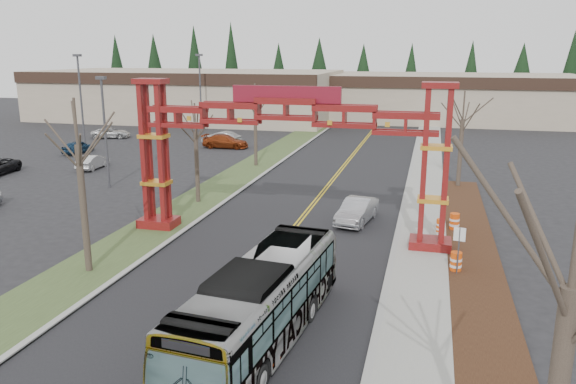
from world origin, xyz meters
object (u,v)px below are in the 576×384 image
(transit_bus, at_px, (261,303))
(barrel_north, at_px, (454,222))
(retail_building_west, at_px, (189,95))
(retail_building_east, at_px, (448,97))
(parked_car_near_b, at_px, (92,162))
(light_pole_far, at_px, (200,87))
(silver_sedan, at_px, (357,211))
(parked_car_far_b, at_px, (111,133))
(parked_car_mid_a, at_px, (225,141))
(parked_car_far_a, at_px, (221,138))
(gateway_arch, at_px, (286,134))
(barrel_south, at_px, (456,262))
(barrel_mid, at_px, (440,226))
(light_pole_near, at_px, (105,124))
(bare_tree_median_far, at_px, (255,107))
(light_pole_mid, at_px, (81,94))
(street_sign, at_px, (459,241))
(bare_tree_median_near, at_px, (78,146))
(parked_car_mid_b, at_px, (78,147))
(bare_tree_right_near, at_px, (571,291))
(bare_tree_right_far, at_px, (463,120))
(bare_tree_median_mid, at_px, (196,133))

(transit_bus, xyz_separation_m, barrel_north, (7.25, 15.51, -1.02))
(retail_building_west, distance_m, retail_building_east, 40.79)
(parked_car_near_b, distance_m, light_pole_far, 25.68)
(silver_sedan, bearing_deg, parked_car_far_b, 150.63)
(parked_car_mid_a, height_order, parked_car_far_a, parked_car_far_a)
(silver_sedan, bearing_deg, gateway_arch, -121.61)
(parked_car_mid_a, xyz_separation_m, barrel_south, (23.56, -31.34, -0.22))
(light_pole_far, height_order, barrel_mid, light_pole_far)
(parked_car_near_b, bearing_deg, light_pole_far, -94.65)
(retail_building_east, xyz_separation_m, parked_car_far_b, (-40.69, -30.15, -2.87))
(silver_sedan, distance_m, light_pole_near, 21.07)
(bare_tree_median_far, bearing_deg, light_pole_mid, 164.56)
(parked_car_mid_a, bearing_deg, barrel_mid, -139.91)
(street_sign, bearing_deg, bare_tree_median_near, -167.32)
(parked_car_mid_a, relative_size, barrel_north, 4.73)
(bare_tree_median_near, distance_m, barrel_mid, 20.30)
(retail_building_west, bearing_deg, barrel_mid, -52.91)
(gateway_arch, relative_size, parked_car_mid_b, 4.56)
(bare_tree_right_near, height_order, bare_tree_right_far, bare_tree_right_near)
(bare_tree_median_far, bearing_deg, transit_bus, -72.09)
(barrel_mid, bearing_deg, bare_tree_median_mid, 169.65)
(retail_building_west, distance_m, transit_bus, 73.17)
(parked_car_far_b, height_order, barrel_north, parked_car_far_b)
(bare_tree_right_near, bearing_deg, barrel_north, 91.51)
(retail_building_west, height_order, barrel_south, retail_building_west)
(parked_car_mid_b, relative_size, light_pole_near, 0.47)
(transit_bus, height_order, bare_tree_right_near, bare_tree_right_near)
(light_pole_near, bearing_deg, parked_car_mid_a, 83.40)
(gateway_arch, height_order, light_pole_near, gateway_arch)
(gateway_arch, bearing_deg, parked_car_mid_b, 142.86)
(gateway_arch, bearing_deg, light_pole_far, 118.93)
(gateway_arch, relative_size, parked_car_near_b, 4.64)
(retail_building_west, xyz_separation_m, parked_car_far_b, (-0.69, -22.16, -3.12))
(parked_car_mid_a, distance_m, parked_car_mid_b, 15.50)
(barrel_north, bearing_deg, parked_car_mid_b, 154.91)
(gateway_arch, xyz_separation_m, parked_car_mid_b, (-28.15, 21.31, -5.30))
(retail_building_west, bearing_deg, bare_tree_median_near, -70.24)
(parked_car_far_a, height_order, barrel_mid, parked_car_far_a)
(retail_building_west, distance_m, bare_tree_right_near, 84.56)
(parked_car_mid_b, relative_size, light_pole_far, 0.39)
(parked_car_near_b, distance_m, barrel_mid, 32.67)
(bare_tree_median_far, relative_size, street_sign, 3.18)
(parked_car_near_b, distance_m, bare_tree_right_far, 32.36)
(light_pole_far, bearing_deg, transit_bus, -64.94)
(parked_car_mid_a, distance_m, parked_car_far_a, 2.48)
(bare_tree_right_far, height_order, barrel_north, bare_tree_right_far)
(bare_tree_median_mid, bearing_deg, parked_car_mid_b, 142.75)
(transit_bus, relative_size, bare_tree_median_far, 1.46)
(parked_car_mid_b, height_order, light_pole_near, light_pole_near)
(transit_bus, height_order, barrel_north, transit_bus)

